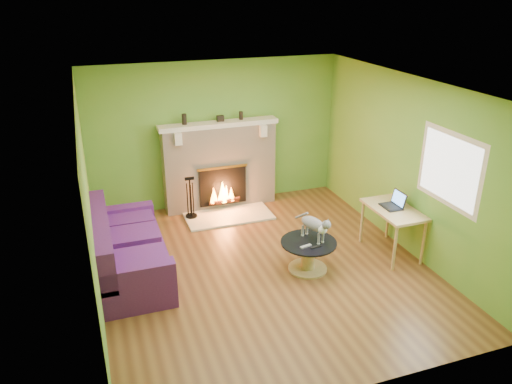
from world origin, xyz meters
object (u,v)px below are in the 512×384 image
at_px(sofa, 126,251).
at_px(cat, 313,227).
at_px(coffee_table, 308,253).
at_px(desk, 393,214).

bearing_deg(sofa, cat, -15.10).
xyz_separation_m(coffee_table, desk, (1.38, 0.03, 0.39)).
relative_size(coffee_table, cat, 1.24).
height_order(coffee_table, cat, cat).
relative_size(coffee_table, desk, 0.79).
bearing_deg(coffee_table, desk, 1.37).
relative_size(sofa, desk, 2.05).
bearing_deg(desk, sofa, 169.65).
bearing_deg(sofa, desk, -10.35).
height_order(sofa, cat, sofa).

